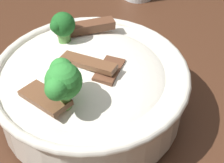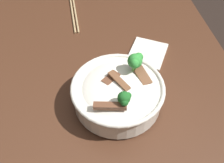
% 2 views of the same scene
% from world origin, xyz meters
% --- Properties ---
extents(dining_table, '(1.38, 0.91, 0.78)m').
position_xyz_m(dining_table, '(0.00, 0.00, 0.63)').
color(dining_table, '#472819').
rests_on(dining_table, ground).
extents(rice_bowl, '(0.25, 0.25, 0.14)m').
position_xyz_m(rice_bowl, '(-0.03, 0.07, 0.83)').
color(rice_bowl, silver).
rests_on(rice_bowl, dining_table).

